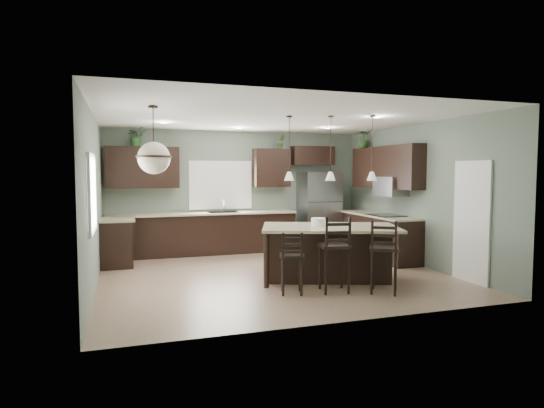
{
  "coord_description": "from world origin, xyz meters",
  "views": [
    {
      "loc": [
        -2.53,
        -7.69,
        1.84
      ],
      "look_at": [
        0.1,
        0.4,
        1.25
      ],
      "focal_mm": 30.0,
      "sensor_mm": 36.0,
      "label": 1
    }
  ],
  "objects_px": {
    "serving_dish": "(318,222)",
    "bar_stool_left": "(292,263)",
    "plant_back_left": "(137,136)",
    "bar_stool_right": "(384,256)",
    "bar_stool_center": "(334,254)",
    "refrigerator": "(319,210)",
    "kitchen_island": "(330,253)"
  },
  "relations": [
    {
      "from": "refrigerator",
      "to": "bar_stool_center",
      "type": "distance_m",
      "value": 4.07
    },
    {
      "from": "bar_stool_left",
      "to": "plant_back_left",
      "type": "distance_m",
      "value": 4.91
    },
    {
      "from": "serving_dish",
      "to": "bar_stool_center",
      "type": "height_order",
      "value": "bar_stool_center"
    },
    {
      "from": "serving_dish",
      "to": "bar_stool_left",
      "type": "relative_size",
      "value": 0.25
    },
    {
      "from": "bar_stool_right",
      "to": "plant_back_left",
      "type": "xyz_separation_m",
      "value": [
        -3.47,
        4.26,
        2.05
      ]
    },
    {
      "from": "kitchen_island",
      "to": "bar_stool_left",
      "type": "bearing_deg",
      "value": -125.74
    },
    {
      "from": "kitchen_island",
      "to": "bar_stool_left",
      "type": "distance_m",
      "value": 1.15
    },
    {
      "from": "bar_stool_right",
      "to": "refrigerator",
      "type": "bearing_deg",
      "value": 114.07
    },
    {
      "from": "refrigerator",
      "to": "kitchen_island",
      "type": "distance_m",
      "value": 3.29
    },
    {
      "from": "plant_back_left",
      "to": "bar_stool_right",
      "type": "bearing_deg",
      "value": -50.85
    },
    {
      "from": "bar_stool_center",
      "to": "bar_stool_right",
      "type": "bearing_deg",
      "value": -13.17
    },
    {
      "from": "refrigerator",
      "to": "serving_dish",
      "type": "xyz_separation_m",
      "value": [
        -1.34,
        -2.98,
        0.07
      ]
    },
    {
      "from": "bar_stool_right",
      "to": "bar_stool_center",
      "type": "bearing_deg",
      "value": -168.57
    },
    {
      "from": "kitchen_island",
      "to": "refrigerator",
      "type": "bearing_deg",
      "value": 88.59
    },
    {
      "from": "serving_dish",
      "to": "bar_stool_center",
      "type": "distance_m",
      "value": 0.92
    },
    {
      "from": "kitchen_island",
      "to": "serving_dish",
      "type": "height_order",
      "value": "serving_dish"
    },
    {
      "from": "serving_dish",
      "to": "bar_stool_left",
      "type": "bearing_deg",
      "value": -136.06
    },
    {
      "from": "serving_dish",
      "to": "refrigerator",
      "type": "bearing_deg",
      "value": 65.84
    },
    {
      "from": "refrigerator",
      "to": "bar_stool_right",
      "type": "distance_m",
      "value": 4.17
    },
    {
      "from": "kitchen_island",
      "to": "plant_back_left",
      "type": "height_order",
      "value": "plant_back_left"
    },
    {
      "from": "bar_stool_left",
      "to": "plant_back_left",
      "type": "xyz_separation_m",
      "value": [
        -2.11,
        3.88,
        2.14
      ]
    },
    {
      "from": "plant_back_left",
      "to": "bar_stool_left",
      "type": "bearing_deg",
      "value": -61.44
    },
    {
      "from": "refrigerator",
      "to": "kitchen_island",
      "type": "bearing_deg",
      "value": -110.65
    },
    {
      "from": "bar_stool_left",
      "to": "bar_stool_right",
      "type": "bearing_deg",
      "value": 1.04
    },
    {
      "from": "bar_stool_right",
      "to": "plant_back_left",
      "type": "bearing_deg",
      "value": 163.36
    },
    {
      "from": "kitchen_island",
      "to": "plant_back_left",
      "type": "distance_m",
      "value": 4.93
    },
    {
      "from": "kitchen_island",
      "to": "bar_stool_center",
      "type": "height_order",
      "value": "bar_stool_center"
    },
    {
      "from": "bar_stool_center",
      "to": "bar_stool_right",
      "type": "relative_size",
      "value": 1.04
    },
    {
      "from": "bar_stool_left",
      "to": "bar_stool_right",
      "type": "xyz_separation_m",
      "value": [
        1.36,
        -0.38,
        0.09
      ]
    },
    {
      "from": "serving_dish",
      "to": "bar_stool_right",
      "type": "bearing_deg",
      "value": -61.47
    },
    {
      "from": "serving_dish",
      "to": "bar_stool_center",
      "type": "bearing_deg",
      "value": -96.55
    },
    {
      "from": "refrigerator",
      "to": "kitchen_island",
      "type": "height_order",
      "value": "refrigerator"
    }
  ]
}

